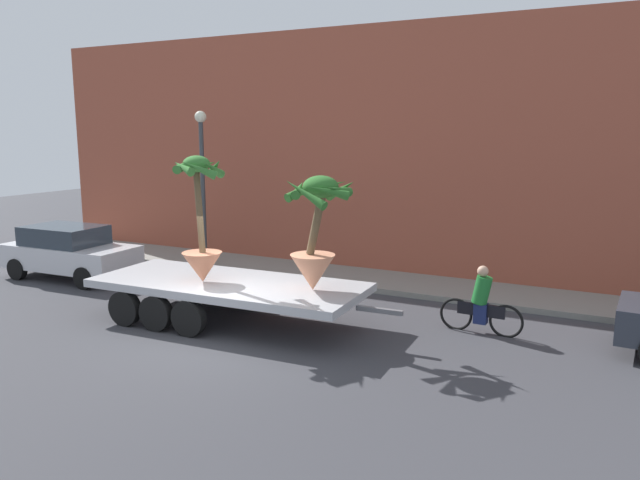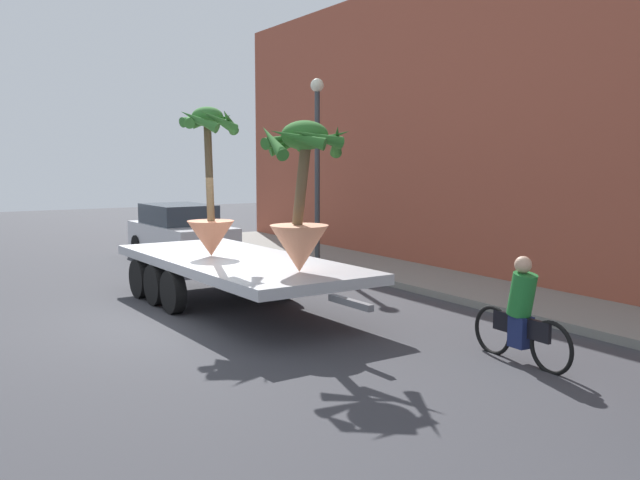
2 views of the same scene
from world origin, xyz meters
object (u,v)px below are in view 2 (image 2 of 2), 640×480
(street_lamp, at_px, (317,145))
(potted_palm_middle, at_px, (210,193))
(cyclist, at_px, (521,316))
(trailing_car, at_px, (181,231))
(potted_palm_rear, at_px, (301,201))
(flatbed_trailer, at_px, (231,266))

(street_lamp, bearing_deg, potted_palm_middle, -52.83)
(cyclist, distance_m, trailing_car, 12.15)
(potted_palm_rear, xyz_separation_m, trailing_car, (-8.95, 1.17, -1.33))
(flatbed_trailer, xyz_separation_m, street_lamp, (-3.66, 4.19, 2.45))
(trailing_car, height_order, street_lamp, street_lamp)
(potted_palm_middle, distance_m, trailing_car, 6.64)
(cyclist, height_order, trailing_car, trailing_car)
(potted_palm_rear, bearing_deg, potted_palm_middle, -169.45)
(potted_palm_rear, relative_size, street_lamp, 0.51)
(potted_palm_middle, distance_m, street_lamp, 5.73)
(cyclist, height_order, street_lamp, street_lamp)
(trailing_car, bearing_deg, flatbed_trailer, -11.88)
(potted_palm_rear, bearing_deg, trailing_car, 172.53)
(potted_palm_rear, xyz_separation_m, cyclist, (3.19, 1.71, -1.49))
(cyclist, bearing_deg, potted_palm_middle, -159.40)
(potted_palm_rear, height_order, trailing_car, potted_palm_rear)
(street_lamp, bearing_deg, flatbed_trailer, -48.89)
(trailing_car, bearing_deg, potted_palm_rear, -7.47)
(flatbed_trailer, height_order, cyclist, cyclist)
(street_lamp, bearing_deg, trailing_car, -135.57)
(potted_palm_middle, bearing_deg, street_lamp, 127.17)
(trailing_car, bearing_deg, street_lamp, 44.43)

